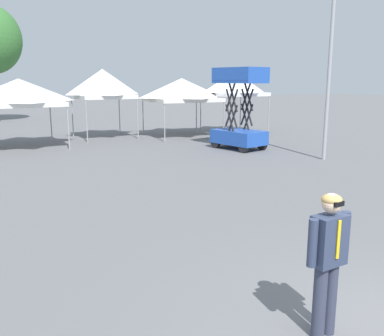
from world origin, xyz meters
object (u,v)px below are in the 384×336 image
Objects in this scene: canopy_tent_behind_center at (103,84)px; scissor_lift at (239,124)px; canopy_tent_far_right at (182,90)px; canopy_tent_far_left at (19,92)px; person_foreground at (328,255)px; light_pole_near_lift at (331,43)px; canopy_tent_behind_left at (234,84)px.

canopy_tent_behind_center is 1.01× the size of scissor_lift.
canopy_tent_far_right is at bearing 93.46° from scissor_lift.
canopy_tent_far_right reaches higher than canopy_tent_far_left.
light_pole_near_lift is at bearing 45.87° from person_foreground.
light_pole_near_lift reaches higher than canopy_tent_behind_center.
canopy_tent_far_left is 1.05× the size of canopy_tent_behind_left.
canopy_tent_far_left is 0.48× the size of light_pole_near_lift.
scissor_lift reaches higher than person_foreground.
light_pole_near_lift is (-1.42, -8.74, 1.53)m from canopy_tent_behind_left.
person_foreground is at bearing -84.16° from canopy_tent_far_left.
canopy_tent_far_right is at bearing 177.74° from canopy_tent_behind_left.
canopy_tent_far_left is 2.08× the size of person_foreground.
canopy_tent_behind_left is 1.98× the size of person_foreground.
person_foreground is at bearing -134.13° from light_pole_near_lift.
canopy_tent_behind_center is 1.02× the size of canopy_tent_behind_left.
person_foreground is 0.23× the size of light_pole_near_lift.
canopy_tent_far_right is 1.04× the size of canopy_tent_behind_left.
canopy_tent_far_left is 13.30m from light_pole_near_lift.
canopy_tent_behind_left is 6.13m from scissor_lift.
canopy_tent_far_left is 1.02× the size of canopy_tent_behind_center.
canopy_tent_behind_left is at bearing 1.62° from canopy_tent_far_left.
canopy_tent_behind_center is 0.98× the size of canopy_tent_far_right.
canopy_tent_behind_center reaches higher than canopy_tent_far_left.
canopy_tent_far_left is at bearing -176.83° from canopy_tent_far_right.
canopy_tent_behind_center is at bearing 120.04° from light_pole_near_lift.
scissor_lift reaches higher than canopy_tent_behind_left.
person_foreground is at bearing -110.41° from canopy_tent_far_right.
scissor_lift is (8.58, -4.75, -1.39)m from canopy_tent_far_left.
canopy_tent_far_left is at bearing 140.30° from light_pole_near_lift.
scissor_lift is at bearing -28.98° from canopy_tent_far_left.
person_foreground is at bearing -119.04° from scissor_lift.
scissor_lift is at bearing -86.54° from canopy_tent_far_right.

